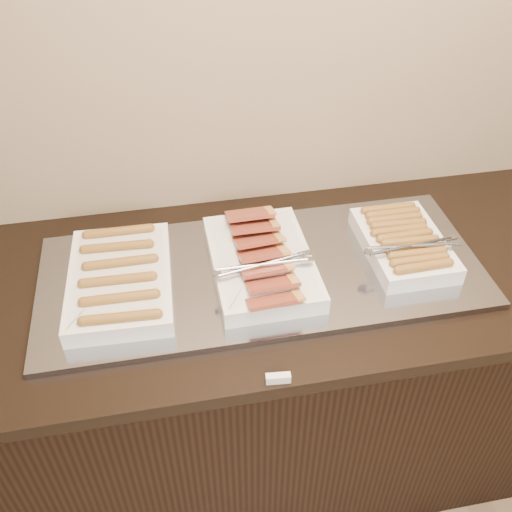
% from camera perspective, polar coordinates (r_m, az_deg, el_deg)
% --- Properties ---
extents(counter, '(2.06, 0.76, 0.90)m').
position_cam_1_polar(counter, '(1.90, 0.83, -11.79)').
color(counter, black).
rests_on(counter, ground).
extents(warming_tray, '(1.20, 0.50, 0.02)m').
position_cam_1_polar(warming_tray, '(1.56, 0.60, -1.59)').
color(warming_tray, gray).
rests_on(warming_tray, counter).
extents(dish_left, '(0.28, 0.40, 0.07)m').
position_cam_1_polar(dish_left, '(1.53, -13.42, -2.25)').
color(dish_left, white).
rests_on(dish_left, warming_tray).
extents(dish_center, '(0.28, 0.42, 0.09)m').
position_cam_1_polar(dish_center, '(1.53, 0.55, -0.53)').
color(dish_center, white).
rests_on(dish_center, warming_tray).
extents(dish_right, '(0.26, 0.32, 0.08)m').
position_cam_1_polar(dish_right, '(1.64, 14.60, 1.30)').
color(dish_right, white).
rests_on(dish_right, warming_tray).
extents(label_holder, '(0.06, 0.02, 0.02)m').
position_cam_1_polar(label_holder, '(1.32, 2.23, -12.12)').
color(label_holder, white).
rests_on(label_holder, counter).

